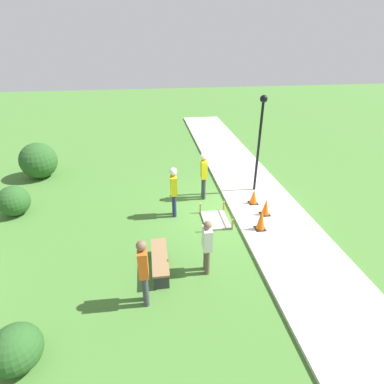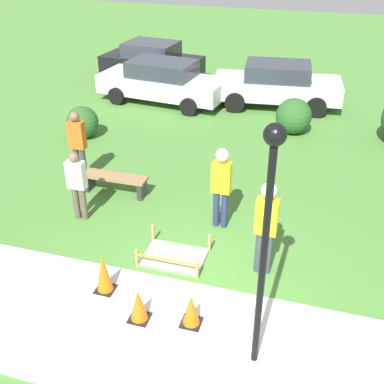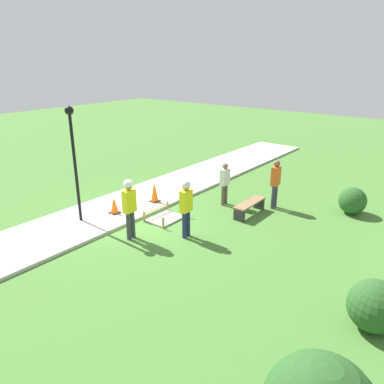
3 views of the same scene
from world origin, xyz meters
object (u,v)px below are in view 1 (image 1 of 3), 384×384
Objects in this scene: park_bench at (160,260)px; bystander_in_gray_shirt at (207,244)px; worker_supervisor at (174,187)px; bystander_in_orange_shirt at (144,269)px; traffic_cone_sidewalk_edge at (254,196)px; traffic_cone_far_patch at (266,207)px; traffic_cone_near_patch at (261,219)px; worker_assistant at (204,171)px; lamppost_near at (260,131)px.

park_bench is 1.42m from bystander_in_gray_shirt.
worker_supervisor is 1.02× the size of bystander_in_orange_shirt.
worker_supervisor is 4.07m from bystander_in_orange_shirt.
worker_supervisor reaches higher than traffic_cone_sidewalk_edge.
park_bench is at bearing 119.62° from traffic_cone_far_patch.
worker_supervisor reaches higher than traffic_cone_far_patch.
traffic_cone_sidewalk_edge is at bearing -11.15° from traffic_cone_near_patch.
worker_assistant is at bearing -24.79° from bystander_in_orange_shirt.
park_bench is (-2.21, 3.89, -0.07)m from traffic_cone_far_patch.
worker_assistant is 0.50× the size of lamppost_near.
bystander_in_orange_shirt is 0.48× the size of lamppost_near.
traffic_cone_sidewalk_edge is 0.36× the size of bystander_in_gray_shirt.
bystander_in_orange_shirt is at bearing 160.59° from park_bench.
lamppost_near reaches higher than traffic_cone_far_patch.
bystander_in_gray_shirt is (-4.22, 0.69, -0.26)m from worker_assistant.
bystander_in_gray_shirt is (-1.62, 2.14, 0.44)m from traffic_cone_near_patch.
traffic_cone_near_patch is 3.16m from worker_supervisor.
traffic_cone_sidewalk_edge is 0.15× the size of lamppost_near.
traffic_cone_far_patch is 5.47m from bystander_in_orange_shirt.
bystander_in_orange_shirt is (-3.93, 1.06, -0.08)m from worker_supervisor.
bystander_in_orange_shirt is (-1.13, 0.40, 0.72)m from park_bench.
traffic_cone_near_patch is at bearing 168.85° from traffic_cone_sidewalk_edge.
traffic_cone_near_patch is 3.06m from worker_assistant.
bystander_in_gray_shirt is 0.43× the size of lamppost_near.
worker_assistant is at bearing 96.37° from lamppost_near.
worker_assistant is at bearing -48.14° from worker_supervisor.
bystander_in_gray_shirt is (-2.48, 2.63, 0.52)m from traffic_cone_far_patch.
worker_supervisor is 4.05m from lamppost_near.
bystander_in_orange_shirt is 1.13× the size of bystander_in_gray_shirt.
lamppost_near is at bearing -7.94° from traffic_cone_far_patch.
worker_supervisor is 0.97× the size of worker_assistant.
worker_supervisor is (2.80, -0.67, 0.80)m from park_bench.
bystander_in_orange_shirt is 7.19m from lamppost_near.
bystander_in_orange_shirt reaches higher than traffic_cone_near_patch.
traffic_cone_sidewalk_edge is 2.54m from lamppost_near.
park_bench is 0.42× the size of lamppost_near.
traffic_cone_far_patch is 0.87m from traffic_cone_sidewalk_edge.
park_bench is 0.87× the size of bystander_in_orange_shirt.
worker_assistant is 1.18× the size of bystander_in_gray_shirt.
park_bench is at bearing 153.74° from worker_assistant.
bystander_in_orange_shirt is (-4.20, 4.14, 0.67)m from traffic_cone_sidewalk_edge.
worker_assistant reaches higher than bystander_in_orange_shirt.
traffic_cone_near_patch reaches higher than traffic_cone_far_patch.
lamppost_near reaches higher than bystander_in_gray_shirt.
traffic_cone_near_patch is 1.32× the size of traffic_cone_sidewalk_edge.
traffic_cone_sidewalk_edge is 4.19m from bystander_in_gray_shirt.
bystander_in_gray_shirt is at bearing 170.74° from worker_assistant.
traffic_cone_far_patch is at bearing -29.66° from traffic_cone_near_patch.
traffic_cone_sidewalk_edge is at bearing -44.57° from bystander_in_orange_shirt.
bystander_in_gray_shirt reaches higher than traffic_cone_far_patch.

